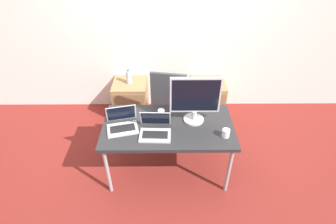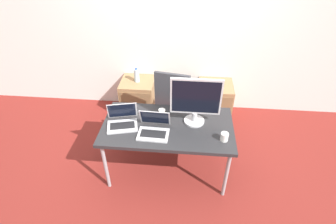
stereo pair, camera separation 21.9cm
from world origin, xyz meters
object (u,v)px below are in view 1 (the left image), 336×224
Objects in this scene: cabinet_right at (207,98)px; monitor at (195,99)px; cabinet_left at (131,99)px; water_bottle at (129,77)px; coffee_cup_white at (226,133)px; office_chair at (171,110)px; laptop_left at (155,130)px; laptop_right at (122,124)px; coffee_cup_brown at (161,114)px.

cabinet_right is 1.02× the size of monitor.
cabinet_left is 2.54× the size of water_bottle.
water_bottle is 0.40× the size of monitor.
coffee_cup_white reaches higher than cabinet_right.
office_chair is 3.22× the size of laptop_left.
monitor is at bearing -51.60° from water_bottle.
laptop_right is at bearing -132.87° from cabinet_right.
cabinet_left is 1.18m from cabinet_right.
laptop_left is 0.26m from coffee_cup_brown.
laptop_left is at bearing -102.04° from office_chair.
laptop_right reaches higher than water_bottle.
coffee_cup_brown is at bearing -64.75° from water_bottle.
office_chair is at bearing 77.96° from laptop_left.
cabinet_right is at bearing 89.22° from coffee_cup_white.
cabinet_right is 4.84× the size of coffee_cup_brown.
office_chair is at bearing 78.51° from coffee_cup_brown.
cabinet_right is 1.33m from monitor.
laptop_left is (0.43, -1.30, 0.47)m from cabinet_left.
coffee_cup_white is 0.78× the size of coffee_cup_brown.
office_chair reaches higher than cabinet_right.
monitor reaches higher than laptop_left.
monitor is 6.10× the size of coffee_cup_white.
office_chair is 1.96× the size of monitor.
office_chair is 9.26× the size of coffee_cup_brown.
coffee_cup_brown is (-0.12, -0.57, 0.37)m from office_chair.
monitor is at bearing 27.12° from laptop_left.
cabinet_right is 1.57m from laptop_left.
cabinet_left is 1.55m from monitor.
coffee_cup_white is (1.09, -0.16, -0.00)m from laptop_right.
water_bottle reaches higher than cabinet_right.
monitor is at bearing 8.42° from laptop_right.
office_chair is 4.86× the size of water_bottle.
monitor is (-0.33, -1.08, 0.71)m from cabinet_right.
laptop_right is 1.10m from coffee_cup_white.
laptop_left reaches higher than cabinet_left.
cabinet_left is at bearing -90.00° from water_bottle.
coffee_cup_brown is (0.06, 0.25, 0.01)m from laptop_left.
laptop_left is at bearing -15.70° from laptop_right.
cabinet_left is (-0.61, 0.47, -0.12)m from office_chair.
office_chair reaches higher than coffee_cup_brown.
monitor reaches higher than coffee_cup_brown.
water_bottle is 1.37m from laptop_left.
cabinet_right is at bearing 0.00° from cabinet_left.
water_bottle is at bearing 128.40° from monitor.
laptop_left is (-0.75, -1.30, 0.47)m from cabinet_right.
water_bottle is 1.42m from monitor.
cabinet_left is at bearing 108.48° from laptop_left.
laptop_right reaches higher than cabinet_left.
cabinet_left is 1.29m from laptop_right.
office_chair is 2.90× the size of laptop_right.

